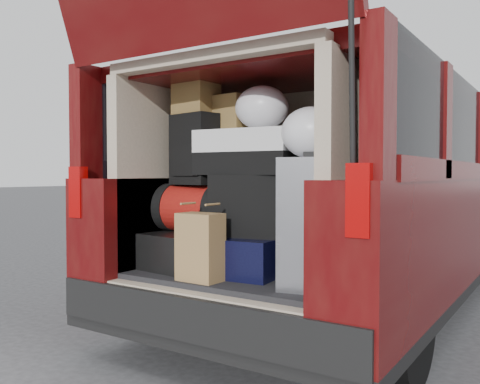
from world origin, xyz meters
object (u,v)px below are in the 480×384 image
Objects in this scene: navy_hardshell at (250,255)px; red_duffel at (195,208)px; twotone_duffel at (248,152)px; kraft_bag at (200,247)px; backpack at (196,150)px; black_hardshell at (191,250)px; black_soft_case at (257,206)px; silver_roller at (314,222)px.

red_duffel reaches higher than navy_hardshell.
navy_hardshell is at bearing -39.05° from twotone_duffel.
kraft_bag reaches higher than navy_hardshell.
backpack is at bearing 178.28° from navy_hardshell.
red_duffel is 0.36m from backpack.
backpack is 0.74× the size of twotone_duffel.
twotone_duffel reaches higher than black_hardshell.
black_soft_case is (0.04, 0.02, 0.29)m from navy_hardshell.
black_soft_case is 0.53m from backpack.
red_duffel is at bearing 171.50° from black_soft_case.
silver_roller is 0.61m from twotone_duffel.
silver_roller is 0.63m from kraft_bag.
kraft_bag is at bearing -37.20° from black_hardshell.
backpack is (-0.42, -0.04, 0.33)m from black_soft_case.
black_soft_case is at bearing -6.62° from twotone_duffel.
red_duffel is at bearing 176.01° from navy_hardshell.
kraft_bag is 0.45m from red_duffel.
red_duffel is 0.44m from black_soft_case.
black_soft_case is (-0.41, 0.10, 0.07)m from silver_roller.
black_soft_case is (0.44, 0.02, 0.03)m from red_duffel.
black_hardshell is 0.26m from red_duffel.
kraft_bag is 0.67m from backpack.
silver_roller is 1.34× the size of black_soft_case.
navy_hardshell is at bearing 70.92° from kraft_bag.
black_soft_case is at bearing 18.53° from navy_hardshell.
silver_roller is (0.85, -0.05, 0.22)m from black_hardshell.
silver_roller is 0.92m from backpack.
black_hardshell is 0.53m from black_soft_case.
navy_hardshell is 0.87× the size of twotone_duffel.
kraft_bag is at bearing -115.89° from navy_hardshell.
navy_hardshell is at bearing -168.00° from black_soft_case.
backpack reaches higher than twotone_duffel.
kraft_bag is at bearing -126.91° from black_soft_case.
black_hardshell is 1.09× the size of navy_hardshell.
navy_hardshell is 0.47m from red_duffel.
red_duffel is at bearing 179.48° from twotone_duffel.
backpack reaches higher than red_duffel.
kraft_bag is at bearing -169.44° from silver_roller.
backpack reaches higher than black_soft_case.
black_hardshell and navy_hardshell have the same top height.
backpack is (-0.38, -0.02, 0.62)m from navy_hardshell.
silver_roller is at bearing -16.07° from navy_hardshell.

